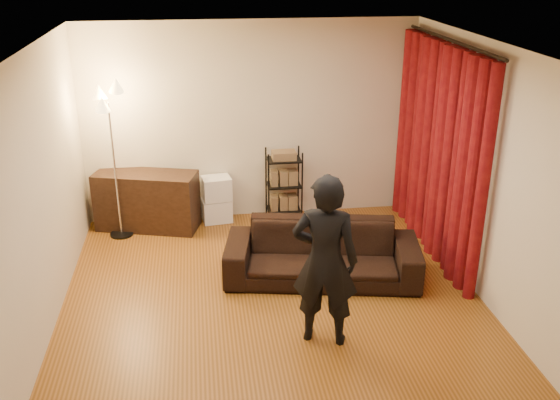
{
  "coord_description": "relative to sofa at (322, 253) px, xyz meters",
  "views": [
    {
      "loc": [
        -0.71,
        -5.67,
        3.58
      ],
      "look_at": [
        0.1,
        0.3,
        1.1
      ],
      "focal_mm": 40.0,
      "sensor_mm": 36.0,
      "label": 1
    }
  ],
  "objects": [
    {
      "name": "floor",
      "position": [
        -0.62,
        -0.54,
        -0.32
      ],
      "size": [
        5.0,
        5.0,
        0.0
      ],
      "primitive_type": "plane",
      "color": "brown",
      "rests_on": "ground"
    },
    {
      "name": "ceiling",
      "position": [
        -0.62,
        -0.54,
        2.38
      ],
      "size": [
        5.0,
        5.0,
        0.0
      ],
      "primitive_type": "plane",
      "rotation": [
        3.14,
        0.0,
        0.0
      ],
      "color": "white",
      "rests_on": "ground"
    },
    {
      "name": "wall_back",
      "position": [
        -0.62,
        1.96,
        1.03
      ],
      "size": [
        5.0,
        0.0,
        5.0
      ],
      "primitive_type": "plane",
      "rotation": [
        1.57,
        0.0,
        0.0
      ],
      "color": "beige",
      "rests_on": "ground"
    },
    {
      "name": "wall_front",
      "position": [
        -0.62,
        -3.04,
        1.03
      ],
      "size": [
        5.0,
        0.0,
        5.0
      ],
      "primitive_type": "plane",
      "rotation": [
        -1.57,
        0.0,
        0.0
      ],
      "color": "beige",
      "rests_on": "ground"
    },
    {
      "name": "wall_left",
      "position": [
        -2.87,
        -0.54,
        1.03
      ],
      "size": [
        0.0,
        5.0,
        5.0
      ],
      "primitive_type": "plane",
      "rotation": [
        1.57,
        0.0,
        1.57
      ],
      "color": "beige",
      "rests_on": "ground"
    },
    {
      "name": "wall_right",
      "position": [
        1.63,
        -0.54,
        1.03
      ],
      "size": [
        0.0,
        5.0,
        5.0
      ],
      "primitive_type": "plane",
      "rotation": [
        1.57,
        0.0,
        -1.57
      ],
      "color": "beige",
      "rests_on": "ground"
    },
    {
      "name": "curtain_rod",
      "position": [
        1.53,
        0.58,
        2.26
      ],
      "size": [
        0.04,
        2.65,
        0.04
      ],
      "primitive_type": "cylinder",
      "rotation": [
        1.57,
        0.0,
        0.0
      ],
      "color": "black",
      "rests_on": "wall_right"
    },
    {
      "name": "curtain",
      "position": [
        1.51,
        0.58,
        0.96
      ],
      "size": [
        0.22,
        2.65,
        2.55
      ],
      "primitive_type": null,
      "color": "maroon",
      "rests_on": "ground"
    },
    {
      "name": "sofa",
      "position": [
        0.0,
        0.0,
        0.0
      ],
      "size": [
        2.31,
        1.24,
        0.64
      ],
      "primitive_type": "imported",
      "rotation": [
        0.0,
        0.0,
        -0.18
      ],
      "color": "black",
      "rests_on": "ground"
    },
    {
      "name": "person",
      "position": [
        -0.22,
        -1.18,
        0.54
      ],
      "size": [
        0.72,
        0.59,
        1.71
      ],
      "primitive_type": "imported",
      "rotation": [
        0.0,
        0.0,
        2.82
      ],
      "color": "black",
      "rests_on": "ground"
    },
    {
      "name": "media_cabinet",
      "position": [
        -2.06,
        1.68,
        0.07
      ],
      "size": [
        1.43,
        0.85,
        0.78
      ],
      "primitive_type": "cube",
      "rotation": [
        0.0,
        0.0,
        -0.28
      ],
      "color": "black",
      "rests_on": "ground"
    },
    {
      "name": "storage_boxes",
      "position": [
        -1.13,
        1.77,
        0.0
      ],
      "size": [
        0.44,
        0.38,
        0.65
      ],
      "primitive_type": null,
      "rotation": [
        0.0,
        0.0,
        0.17
      ],
      "color": "silver",
      "rests_on": "ground"
    },
    {
      "name": "wire_shelf",
      "position": [
        -0.2,
        1.73,
        0.18
      ],
      "size": [
        0.51,
        0.4,
        1.01
      ],
      "primitive_type": null,
      "rotation": [
        0.0,
        0.0,
        -0.19
      ],
      "color": "black",
      "rests_on": "ground"
    },
    {
      "name": "floor_lamp",
      "position": [
        -2.41,
        1.48,
        0.68
      ],
      "size": [
        0.43,
        0.43,
        2.0
      ],
      "primitive_type": null,
      "rotation": [
        0.0,
        0.0,
        -0.22
      ],
      "color": "silver",
      "rests_on": "ground"
    }
  ]
}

